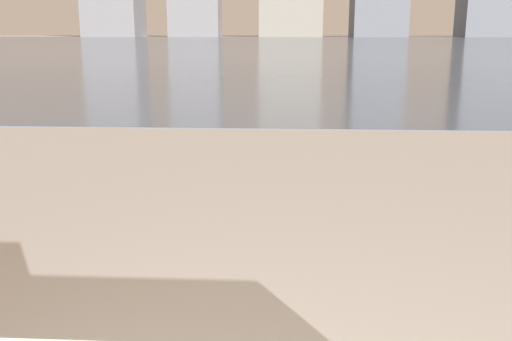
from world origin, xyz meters
The scene contains 1 object.
harbor_water centered at (0.00, 62.00, 0.01)m, with size 180.00×110.00×0.01m.
Camera 1 is at (0.17, 0.21, 1.15)m, focal length 40.00 mm.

